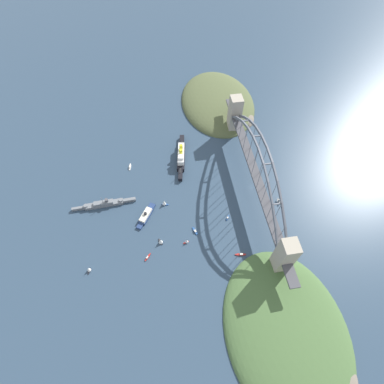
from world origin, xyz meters
TOP-DOWN VIEW (x-y plane):
  - ground_plane at (0.00, 0.00)m, footprint 1400.00×1400.00m
  - harbor_arch_bridge at (-0.00, 0.00)m, footprint 280.45×16.06m
  - headland_west_shore at (-174.40, 10.22)m, footprint 167.52×122.12m
  - headland_east_shore at (169.76, 7.72)m, footprint 162.08×116.10m
  - ocean_liner at (63.96, 83.66)m, footprint 79.44×19.06m
  - naval_cruiser at (2.80, 188.81)m, footprint 9.27×78.99m
  - harbor_ferry_steamer at (-21.48, 138.83)m, footprint 35.33×25.72m
  - seaplane_taxiing_near_bridge at (-25.90, -29.86)m, footprint 10.15×7.72m
  - small_boat_0 at (-87.89, 36.62)m, footprint 3.42×12.08m
  - small_boat_1 at (-39.46, 40.67)m, footprint 7.50×5.61m
  - small_boat_2 at (58.84, 155.36)m, footprint 11.44×3.52m
  - small_boat_3 at (-74.70, 140.83)m, footprint 8.79×7.49m
  - small_boat_4 at (-79.75, 205.09)m, footprint 7.40×5.12m
  - small_boat_5 at (-50.82, 82.96)m, footprint 10.83×5.41m
  - small_boat_6 at (-63.37, 94.69)m, footprint 4.51×6.85m
  - small_boat_7 at (-7.88, 115.00)m, footprint 6.11×8.74m
  - small_boat_8 at (-59.00, 124.42)m, footprint 8.44×6.38m

SIDE VIEW (x-z plane):
  - ground_plane at x=0.00m, z-range 0.00..0.00m
  - headland_west_shore at x=-174.40m, z-range -11.85..11.85m
  - headland_east_shore at x=169.76m, z-range -14.40..14.40m
  - small_boat_3 at x=-74.70m, z-range -0.31..1.99m
  - small_boat_2 at x=58.84m, z-range -0.35..2.04m
  - small_boat_5 at x=-50.82m, z-range -0.32..2.03m
  - small_boat_1 at x=-39.46m, z-range -0.34..2.08m
  - small_boat_0 at x=-87.89m, z-range -0.33..2.10m
  - seaplane_taxiing_near_bridge at x=-25.90m, z-range -0.48..4.28m
  - harbor_ferry_steamer at x=-21.48m, z-range -1.59..6.83m
  - small_boat_6 at x=-63.37m, z-range -0.14..6.37m
  - naval_cruiser at x=2.80m, z-range -5.63..12.08m
  - small_boat_4 at x=-79.75m, z-range -0.24..6.79m
  - small_boat_8 at x=-59.00m, z-range -0.36..8.79m
  - small_boat_7 at x=-7.88m, z-range -0.34..8.84m
  - ocean_liner at x=63.96m, z-range -4.00..16.13m
  - harbor_arch_bridge at x=0.00m, z-range -7.22..70.02m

